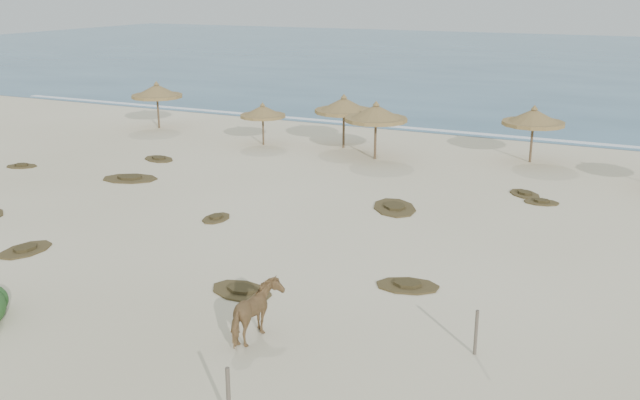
{
  "coord_description": "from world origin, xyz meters",
  "views": [
    {
      "loc": [
        12.09,
        -17.74,
        8.93
      ],
      "look_at": [
        1.43,
        5.0,
        1.32
      ],
      "focal_mm": 40.0,
      "sensor_mm": 36.0,
      "label": 1
    }
  ],
  "objects": [
    {
      "name": "palapa_4",
      "position": [
        6.63,
        19.89,
        2.34
      ],
      "size": [
        4.14,
        4.14,
        3.02
      ],
      "rotation": [
        0.0,
        0.0,
        -0.36
      ],
      "color": "brown",
      "rests_on": "ground"
    },
    {
      "name": "scrub_6",
      "position": [
        -11.36,
        12.03,
        0.05
      ],
      "size": [
        2.23,
        1.82,
        0.16
      ],
      "rotation": [
        0.0,
        0.0,
        2.8
      ],
      "color": "#4E4122",
      "rests_on": "ground"
    },
    {
      "name": "scrub_10",
      "position": [
        8.33,
        12.56,
        0.05
      ],
      "size": [
        1.61,
        1.19,
        0.16
      ],
      "rotation": [
        0.0,
        0.0,
        0.16
      ],
      "color": "#4E4122",
      "rests_on": "ground"
    },
    {
      "name": "scrub_11",
      "position": [
        -7.16,
        -0.98,
        0.05
      ],
      "size": [
        1.44,
        2.11,
        0.16
      ],
      "rotation": [
        0.0,
        0.0,
        1.51
      ],
      "color": "#4E4122",
      "rests_on": "ground"
    },
    {
      "name": "foam_line",
      "position": [
        0.0,
        26.0,
        0.0
      ],
      "size": [
        70.0,
        0.6,
        0.01
      ],
      "primitive_type": "cube",
      "color": "white",
      "rests_on": "ground"
    },
    {
      "name": "palapa_0",
      "position": [
        -16.79,
        19.18,
        2.36
      ],
      "size": [
        3.67,
        3.67,
        3.04
      ],
      "rotation": [
        0.0,
        0.0,
        0.14
      ],
      "color": "brown",
      "rests_on": "ground"
    },
    {
      "name": "scrub_9",
      "position": [
        1.51,
        -0.78,
        0.05
      ],
      "size": [
        2.33,
        1.75,
        0.16
      ],
      "rotation": [
        0.0,
        0.0,
        2.95
      ],
      "color": "#4E4122",
      "rests_on": "ground"
    },
    {
      "name": "fence_post_far",
      "position": [
        8.8,
        -1.55,
        0.61
      ],
      "size": [
        0.11,
        0.11,
        1.21
      ],
      "primitive_type": "cylinder",
      "rotation": [
        0.0,
        0.0,
        -0.24
      ],
      "color": "brown",
      "rests_on": "ground"
    },
    {
      "name": "palapa_1",
      "position": [
        -8.15,
        17.65,
        1.92
      ],
      "size": [
        2.9,
        2.9,
        2.48
      ],
      "rotation": [
        0.0,
        0.0,
        0.1
      ],
      "color": "brown",
      "rests_on": "ground"
    },
    {
      "name": "fence_post_near",
      "position": [
        4.77,
        -6.66,
        0.65
      ],
      "size": [
        0.12,
        0.12,
        1.3
      ],
      "primitive_type": "cylinder",
      "rotation": [
        0.0,
        0.0,
        0.23
      ],
      "color": "brown",
      "rests_on": "ground"
    },
    {
      "name": "ground",
      "position": [
        0.0,
        0.0,
        0.0
      ],
      "size": [
        160.0,
        160.0,
        0.0
      ],
      "primitive_type": "plane",
      "color": "beige",
      "rests_on": "ground"
    },
    {
      "name": "scrub_8",
      "position": [
        -16.76,
        7.79,
        0.05
      ],
      "size": [
        1.83,
        1.51,
        0.16
      ],
      "rotation": [
        0.0,
        0.0,
        0.36
      ],
      "color": "#4E4122",
      "rests_on": "ground"
    },
    {
      "name": "palapa_3",
      "position": [
        -1.0,
        17.1,
        2.42
      ],
      "size": [
        3.38,
        3.38,
        3.12
      ],
      "rotation": [
        0.0,
        0.0,
        0.02
      ],
      "color": "brown",
      "rests_on": "ground"
    },
    {
      "name": "ocean",
      "position": [
        0.0,
        75.0,
        0.0
      ],
      "size": [
        200.0,
        100.0,
        0.01
      ],
      "primitive_type": "cube",
      "color": "#255371",
      "rests_on": "ground"
    },
    {
      "name": "horse",
      "position": [
        3.44,
        -3.2,
        0.77
      ],
      "size": [
        0.85,
        1.82,
        1.53
      ],
      "primitive_type": "imported",
      "rotation": [
        0.0,
        0.0,
        3.16
      ],
      "color": "#9A7246",
      "rests_on": "ground"
    },
    {
      "name": "scrub_4",
      "position": [
        5.94,
        1.73,
        0.05
      ],
      "size": [
        2.24,
        1.74,
        0.16
      ],
      "rotation": [
        0.0,
        0.0,
        0.25
      ],
      "color": "#4E4122",
      "rests_on": "ground"
    },
    {
      "name": "palapa_2",
      "position": [
        -3.6,
        18.87,
        2.39
      ],
      "size": [
        3.9,
        3.9,
        3.08
      ],
      "rotation": [
        0.0,
        0.0,
        0.21
      ],
      "color": "brown",
      "rests_on": "ground"
    },
    {
      "name": "scrub_1",
      "position": [
        -10.14,
        8.2,
        0.05
      ],
      "size": [
        3.09,
        2.46,
        0.16
      ],
      "rotation": [
        0.0,
        0.0,
        0.3
      ],
      "color": "#4E4122",
      "rests_on": "ground"
    },
    {
      "name": "scrub_3",
      "position": [
        2.9,
        9.17,
        0.05
      ],
      "size": [
        2.83,
        3.18,
        0.16
      ],
      "rotation": [
        0.0,
        0.0,
        2.09
      ],
      "color": "#4E4122",
      "rests_on": "ground"
    },
    {
      "name": "scrub_2",
      "position": [
        -3.06,
        4.84,
        0.05
      ],
      "size": [
        1.04,
        1.53,
        0.16
      ],
      "rotation": [
        0.0,
        0.0,
        1.63
      ],
      "color": "#4E4122",
      "rests_on": "ground"
    },
    {
      "name": "scrub_7",
      "position": [
        7.46,
        13.53,
        0.05
      ],
      "size": [
        1.96,
        1.99,
        0.16
      ],
      "rotation": [
        0.0,
        0.0,
        2.32
      ],
      "color": "#4E4122",
      "rests_on": "ground"
    }
  ]
}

